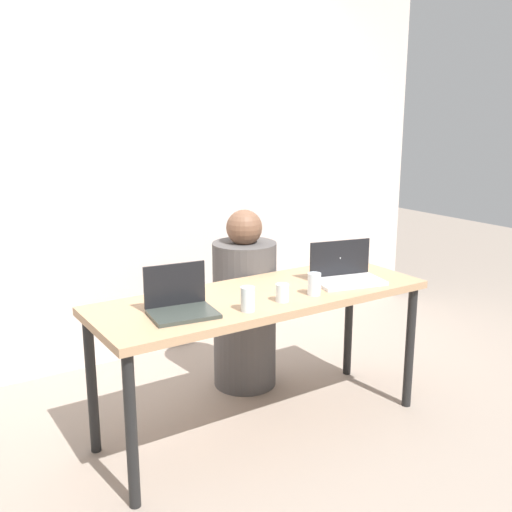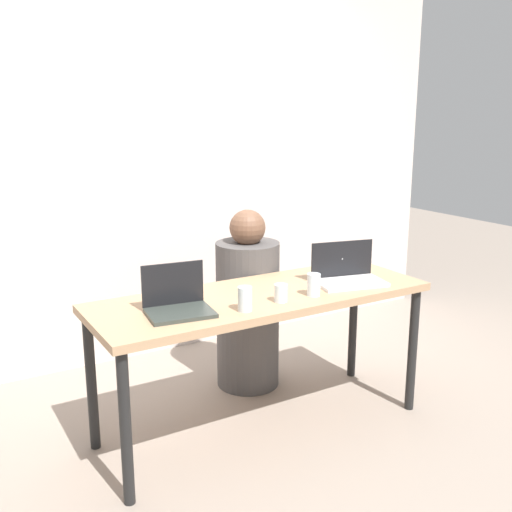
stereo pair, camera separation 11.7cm
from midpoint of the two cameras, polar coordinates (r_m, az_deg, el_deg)
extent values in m
plane|color=gray|center=(3.31, 1.61, -15.92)|extent=(12.00, 12.00, 0.00)
cube|color=beige|center=(4.05, -8.29, 8.93)|extent=(4.51, 0.10, 2.62)
cube|color=tan|center=(3.02, 1.70, -3.93)|extent=(1.74, 0.61, 0.04)
cylinder|color=black|center=(2.63, -11.03, -15.88)|extent=(0.05, 0.05, 0.70)
cylinder|color=black|center=(3.46, 15.63, -8.63)|extent=(0.05, 0.05, 0.70)
cylinder|color=black|center=(3.06, -14.34, -11.60)|extent=(0.05, 0.05, 0.70)
cylinder|color=black|center=(3.80, 10.10, -6.28)|extent=(0.05, 0.05, 0.70)
cylinder|color=#4B4847|center=(3.61, 0.14, -5.62)|extent=(0.47, 0.47, 0.89)
sphere|color=brown|center=(3.46, 0.15, 2.71)|extent=(0.21, 0.21, 0.21)
cube|color=#343B36|center=(2.71, -6.00, -5.44)|extent=(0.32, 0.25, 0.02)
cube|color=black|center=(2.78, -6.75, -2.63)|extent=(0.29, 0.05, 0.20)
sphere|color=white|center=(2.80, -6.83, -2.56)|extent=(0.04, 0.04, 0.04)
cube|color=silver|center=(3.20, 10.03, -2.55)|extent=(0.39, 0.28, 0.02)
cube|color=black|center=(3.27, 9.22, -0.27)|extent=(0.35, 0.09, 0.19)
sphere|color=white|center=(3.28, 9.11, -0.21)|extent=(0.03, 0.03, 0.03)
cylinder|color=silver|center=(2.87, 3.55, -3.56)|extent=(0.06, 0.06, 0.09)
cylinder|color=silver|center=(2.88, 3.54, -3.93)|extent=(0.06, 0.06, 0.05)
cylinder|color=silver|center=(2.74, 0.16, -4.12)|extent=(0.07, 0.07, 0.11)
cylinder|color=silver|center=(2.74, 0.16, -4.63)|extent=(0.06, 0.06, 0.06)
cylinder|color=silver|center=(2.98, 6.64, -2.74)|extent=(0.07, 0.07, 0.11)
cylinder|color=silver|center=(2.99, 6.63, -3.20)|extent=(0.06, 0.06, 0.06)
camera|label=1|loc=(0.06, -88.89, 0.27)|focal=42.00mm
camera|label=2|loc=(0.06, 91.11, -0.27)|focal=42.00mm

